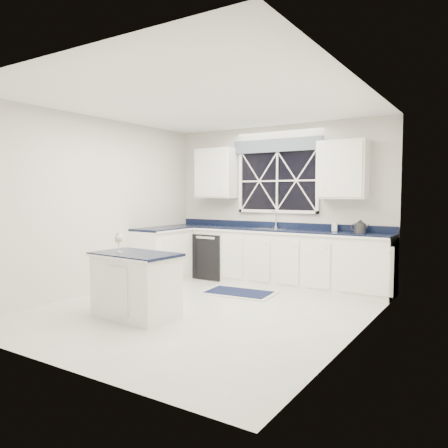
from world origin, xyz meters
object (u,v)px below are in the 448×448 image
Objects in this scene: island at (136,285)px; kettle at (360,227)px; wine_glass at (119,239)px; soap_bottle at (335,225)px; faucet at (275,219)px; dishwasher at (216,255)px.

kettle is (2.00, 2.74, 0.63)m from island.
soap_bottle is at bearing 58.25° from wine_glass.
wine_glass is (-0.74, -2.92, -0.13)m from faucet.
soap_bottle is at bearing -1.28° from faucet.
kettle is at bearing -4.37° from faucet.
faucet is 1.26× the size of wine_glass.
dishwasher is at bearing -175.45° from soap_bottle.
faucet is 1.48m from kettle.
wine_glass reaches higher than island.
kettle reaches higher than dishwasher.
dishwasher is 1.31m from faucet.
faucet is at bearing 10.02° from dishwasher.
dishwasher reaches higher than island.
soap_bottle is (1.79, 2.90, 0.06)m from wine_glass.
dishwasher is 2.65m from kettle.
wine_glass is (-0.22, -0.07, 0.56)m from island.
faucet is 0.27× the size of island.
kettle is 1.18× the size of wine_glass.
dishwasher is 0.74× the size of island.
kettle is 1.56× the size of soap_bottle.
dishwasher is 2.81m from wine_glass.
wine_glass is at bearing -82.57° from dishwasher.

